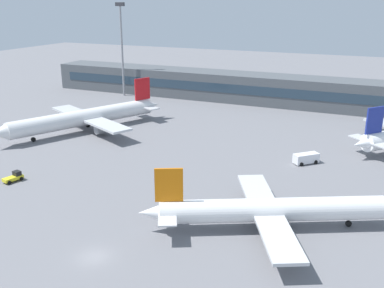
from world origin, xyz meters
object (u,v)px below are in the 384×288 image
(service_van_white, at_px, (306,158))
(floodlight_tower_west, at_px, (122,44))
(airplane_mid, at_px, (84,118))
(airplane_near, at_px, (275,210))
(baggage_tug_yellow, at_px, (14,177))

(service_van_white, xyz_separation_m, floodlight_tower_west, (-70.07, 42.51, 16.43))
(airplane_mid, relative_size, service_van_white, 8.53)
(airplane_near, bearing_deg, airplane_mid, 151.86)
(airplane_near, distance_m, service_van_white, 29.36)
(airplane_near, height_order, airplane_mid, airplane_mid)
(airplane_mid, distance_m, service_van_white, 55.59)
(airplane_near, relative_size, baggage_tug_yellow, 9.37)
(airplane_mid, bearing_deg, baggage_tug_yellow, -75.66)
(baggage_tug_yellow, distance_m, service_van_white, 56.71)
(baggage_tug_yellow, distance_m, floodlight_tower_west, 78.89)
(airplane_mid, height_order, baggage_tug_yellow, airplane_mid)
(floodlight_tower_west, bearing_deg, baggage_tug_yellow, -72.88)
(airplane_mid, distance_m, floodlight_tower_west, 46.40)
(airplane_near, xyz_separation_m, baggage_tug_yellow, (-48.00, -1.87, -2.15))
(airplane_near, relative_size, floodlight_tower_west, 1.17)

